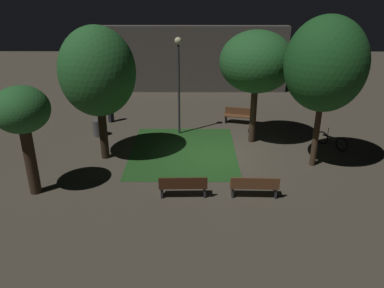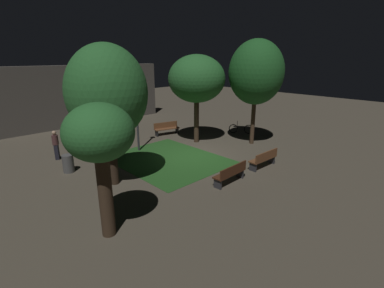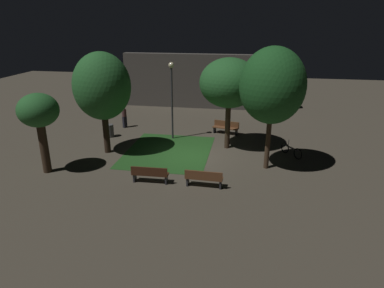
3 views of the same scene
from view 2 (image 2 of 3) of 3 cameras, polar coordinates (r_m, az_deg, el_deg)
name	(u,v)px [view 2 (image 2 of 3)]	position (r m, az deg, el deg)	size (l,w,h in m)	color
ground_plane	(194,156)	(15.84, 0.46, -2.43)	(60.00, 60.00, 0.00)	#4C4438
grass_lawn	(168,159)	(15.34, -4.90, -3.14)	(5.00, 6.13, 0.01)	#23511E
bench_path_side	(231,173)	(12.47, 7.91, -5.89)	(1.81, 0.53, 0.88)	#422314
bench_front_right	(264,158)	(14.52, 14.45, -2.87)	(1.81, 0.53, 0.88)	brown
bench_near_trees	(166,128)	(20.10, -5.22, 3.26)	(1.86, 0.91, 0.88)	brown
tree_back_right	(107,93)	(11.91, -16.88, 9.87)	(3.25, 3.25, 5.91)	#2D2116
tree_near_wall	(197,79)	(17.68, 0.95, 13.05)	(3.51, 3.51, 5.51)	#38281C
tree_lawn_side	(100,137)	(8.35, -18.29, 1.37)	(2.01, 2.01, 4.18)	#38281C
tree_left_canopy	(256,73)	(17.72, 12.91, 13.97)	(3.29, 3.29, 6.38)	#423021
lamp_post_path_center	(136,94)	(16.30, -11.40, 10.02)	(0.36, 0.36, 5.03)	#333338
trash_bin	(68,164)	(14.80, -23.87, -3.65)	(0.52, 0.52, 0.87)	#4C4C4C
bicycle	(241,129)	(20.67, 9.92, 3.07)	(1.08, 1.45, 0.93)	black
pedestrian	(56,144)	(16.76, -25.97, -0.06)	(0.32, 0.34, 1.61)	black
building_wall_backdrop	(82,96)	(24.47, -21.49, 9.16)	(13.89, 0.80, 4.72)	#4C4742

